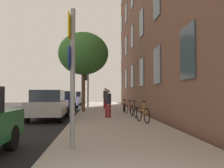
{
  "coord_description": "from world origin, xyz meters",
  "views": [
    {
      "loc": [
        0.15,
        -2.09,
        1.48
      ],
      "look_at": [
        1.09,
        11.06,
        1.96
      ],
      "focal_mm": 38.74,
      "sensor_mm": 36.0,
      "label": 1
    }
  ],
  "objects": [
    {
      "name": "pedestrian_0",
      "position": [
        0.89,
        11.2,
        1.01
      ],
      "size": [
        0.36,
        0.36,
        1.55
      ],
      "color": "maroon",
      "rests_on": "sidewalk"
    },
    {
      "name": "sidewalk",
      "position": [
        1.1,
        15.0,
        0.06
      ],
      "size": [
        4.2,
        38.0,
        0.12
      ],
      "primitive_type": "cube",
      "color": "#9E9389",
      "rests_on": "ground"
    },
    {
      "name": "bicycle_0",
      "position": [
        2.36,
        8.94,
        0.51
      ],
      "size": [
        0.45,
        1.7,
        0.99
      ],
      "color": "black",
      "rests_on": "sidewalk"
    },
    {
      "name": "bicycle_1",
      "position": [
        2.32,
        11.27,
        0.49
      ],
      "size": [
        0.42,
        1.62,
        0.94
      ],
      "color": "black",
      "rests_on": "sidewalk"
    },
    {
      "name": "car_3",
      "position": [
        -2.26,
        27.94,
        0.84
      ],
      "size": [
        1.82,
        4.31,
        1.62
      ],
      "color": "silver",
      "rests_on": "road_asphalt"
    },
    {
      "name": "sign_post",
      "position": [
        -0.42,
        3.92,
        2.11
      ],
      "size": [
        0.16,
        0.6,
        3.45
      ],
      "color": "gray",
      "rests_on": "sidewalk"
    },
    {
      "name": "ground_plane",
      "position": [
        -2.4,
        15.0,
        0.0
      ],
      "size": [
        41.8,
        41.8,
        0.0
      ],
      "primitive_type": "plane",
      "color": "#332D28"
    },
    {
      "name": "car_1",
      "position": [
        -2.34,
        11.28,
        0.84
      ],
      "size": [
        1.91,
        4.19,
        1.62
      ],
      "color": "#B7B7BC",
      "rests_on": "road_asphalt"
    },
    {
      "name": "bicycle_3",
      "position": [
        2.26,
        15.09,
        0.47
      ],
      "size": [
        0.49,
        1.64,
        0.91
      ],
      "color": "black",
      "rests_on": "sidewalk"
    },
    {
      "name": "pedestrian_1",
      "position": [
        1.09,
        18.88,
        1.15
      ],
      "size": [
        0.56,
        0.56,
        1.8
      ],
      "color": "maroon",
      "rests_on": "sidewalk"
    },
    {
      "name": "road_asphalt",
      "position": [
        -4.5,
        15.0,
        0.01
      ],
      "size": [
        7.0,
        38.0,
        0.01
      ],
      "primitive_type": "cube",
      "color": "black",
      "rests_on": "ground"
    },
    {
      "name": "tree_near",
      "position": [
        -0.69,
        15.78,
        4.37
      ],
      "size": [
        3.69,
        3.69,
        5.83
      ],
      "color": "brown",
      "rests_on": "sidewalk"
    },
    {
      "name": "traffic_light",
      "position": [
        -0.59,
        20.57,
        2.44
      ],
      "size": [
        0.43,
        0.24,
        3.38
      ],
      "color": "black",
      "rests_on": "sidewalk"
    },
    {
      "name": "bicycle_2",
      "position": [
        2.35,
        13.33,
        0.47
      ],
      "size": [
        0.47,
        1.67,
        0.9
      ],
      "color": "black",
      "rests_on": "sidewalk"
    },
    {
      "name": "car_2",
      "position": [
        -2.33,
        19.61,
        0.84
      ],
      "size": [
        1.83,
        4.02,
        1.62
      ],
      "color": "navy",
      "rests_on": "road_asphalt"
    }
  ]
}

